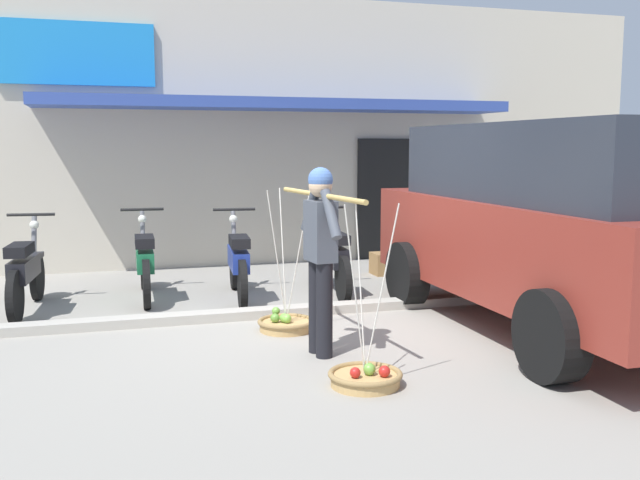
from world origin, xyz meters
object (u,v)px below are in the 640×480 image
at_px(fruit_vendor, 320,248).
at_px(wooden_crate, 387,263).
at_px(parked_truck, 554,221).
at_px(motorcycle_end_of_row, 332,259).
at_px(fruit_basket_right_side, 365,376).
at_px(fruit_basket_left_side, 286,323).
at_px(motorcycle_third_in_row, 238,263).
at_px(motorcycle_nearest_shop, 25,273).
at_px(motorcycle_second_in_row, 145,263).

xyz_separation_m(fruit_vendor, wooden_crate, (2.15, 3.67, -0.82)).
xyz_separation_m(parked_truck, wooden_crate, (-0.35, 3.54, -0.97)).
xyz_separation_m(motorcycle_end_of_row, wooden_crate, (1.22, 1.12, -0.29)).
relative_size(fruit_basket_right_side, motorcycle_end_of_row, 0.80).
bearing_deg(fruit_basket_left_side, motorcycle_end_of_row, 57.84).
height_order(fruit_basket_left_side, motorcycle_third_in_row, fruit_basket_left_side).
relative_size(motorcycle_nearest_shop, motorcycle_third_in_row, 1.00).
relative_size(fruit_vendor, fruit_basket_right_side, 1.28).
xyz_separation_m(fruit_vendor, motorcycle_second_in_row, (-1.37, 2.95, -0.53)).
xyz_separation_m(fruit_basket_right_side, motorcycle_nearest_shop, (-2.79, 3.54, 0.38)).
height_order(fruit_vendor, parked_truck, parked_truck).
height_order(fruit_vendor, fruit_basket_right_side, fruit_vendor).
bearing_deg(fruit_basket_right_side, motorcycle_nearest_shop, 128.22).
relative_size(fruit_basket_right_side, parked_truck, 0.30).
height_order(motorcycle_second_in_row, motorcycle_third_in_row, same).
height_order(fruit_vendor, motorcycle_second_in_row, fruit_vendor).
distance_m(fruit_vendor, parked_truck, 2.51).
bearing_deg(motorcycle_third_in_row, fruit_basket_right_side, -84.34).
bearing_deg(fruit_vendor, parked_truck, 3.07).
bearing_deg(motorcycle_third_in_row, fruit_basket_left_side, -83.85).
relative_size(motorcycle_nearest_shop, wooden_crate, 4.13).
distance_m(motorcycle_nearest_shop, motorcycle_third_in_row, 2.44).
bearing_deg(motorcycle_end_of_row, motorcycle_second_in_row, 170.25).
bearing_deg(fruit_basket_left_side, wooden_crate, 50.78).
relative_size(motorcycle_third_in_row, wooden_crate, 4.13).
bearing_deg(motorcycle_third_in_row, motorcycle_second_in_row, 162.64).
height_order(fruit_vendor, fruit_basket_left_side, fruit_vendor).
distance_m(fruit_vendor, motorcycle_second_in_row, 3.29).
distance_m(fruit_basket_left_side, parked_truck, 2.91).
bearing_deg(fruit_vendor, motorcycle_nearest_shop, 136.01).
xyz_separation_m(fruit_vendor, motorcycle_nearest_shop, (-2.70, 2.61, -0.53)).
bearing_deg(motorcycle_second_in_row, wooden_crate, 11.66).
relative_size(fruit_basket_left_side, motorcycle_second_in_row, 0.80).
bearing_deg(motorcycle_end_of_row, fruit_basket_right_side, -103.75).
distance_m(motorcycle_second_in_row, wooden_crate, 3.61).
xyz_separation_m(motorcycle_third_in_row, wooden_crate, (2.42, 1.07, -0.29)).
bearing_deg(parked_truck, motorcycle_end_of_row, 122.99).
distance_m(motorcycle_third_in_row, wooden_crate, 2.66).
xyz_separation_m(motorcycle_nearest_shop, wooden_crate, (4.86, 1.06, -0.29)).
xyz_separation_m(fruit_basket_left_side, fruit_basket_right_side, (0.17, -1.86, -0.00)).
bearing_deg(motorcycle_third_in_row, fruit_vendor, -84.15).
bearing_deg(motorcycle_nearest_shop, wooden_crate, 12.32).
distance_m(motorcycle_nearest_shop, motorcycle_end_of_row, 3.64).
distance_m(motorcycle_second_in_row, motorcycle_third_in_row, 1.15).
xyz_separation_m(fruit_basket_right_side, motorcycle_end_of_row, (0.85, 3.48, 0.38)).
bearing_deg(fruit_basket_left_side, fruit_basket_right_side, -84.78).
height_order(fruit_basket_right_side, motorcycle_end_of_row, fruit_basket_right_side).
height_order(fruit_basket_right_side, wooden_crate, fruit_basket_right_side).
xyz_separation_m(fruit_vendor, fruit_basket_left_side, (-0.09, 0.93, -0.90)).
height_order(fruit_basket_right_side, motorcycle_second_in_row, fruit_basket_right_side).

